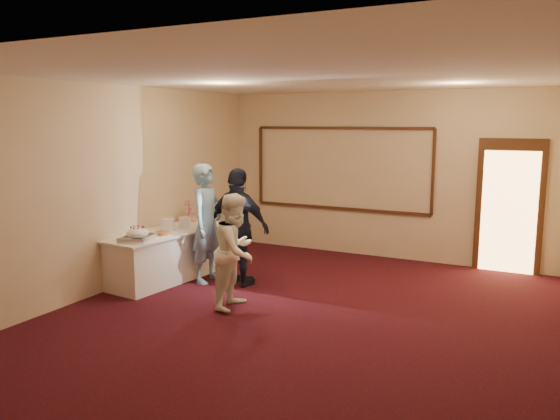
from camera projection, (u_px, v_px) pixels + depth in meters
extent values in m
plane|color=black|center=(301.00, 316.00, 7.01)|extent=(7.00, 7.00, 0.00)
cube|color=beige|center=(383.00, 176.00, 9.85)|extent=(6.00, 0.04, 3.00)
cube|color=beige|center=(87.00, 266.00, 3.68)|extent=(6.00, 0.04, 3.00)
cube|color=beige|center=(119.00, 187.00, 8.10)|extent=(0.04, 7.00, 3.00)
cube|color=white|center=(303.00, 76.00, 6.53)|extent=(6.00, 7.00, 0.04)
cube|color=#382410|center=(340.00, 208.00, 10.28)|extent=(3.40, 0.04, 0.05)
cube|color=#382410|center=(341.00, 128.00, 10.04)|extent=(3.40, 0.04, 0.05)
cube|color=#382410|center=(261.00, 165.00, 10.92)|extent=(0.05, 0.04, 1.50)
cube|color=#382410|center=(433.00, 172.00, 9.40)|extent=(0.05, 0.04, 1.50)
cube|color=#382410|center=(509.00, 206.00, 8.92)|extent=(1.05, 0.06, 2.20)
cube|color=#FFBF66|center=(509.00, 212.00, 8.91)|extent=(0.85, 0.02, 2.00)
cube|color=white|center=(168.00, 256.00, 8.59)|extent=(0.96, 2.12, 0.74)
cube|color=white|center=(167.00, 232.00, 8.53)|extent=(1.06, 2.25, 0.03)
cube|color=silver|center=(138.00, 239.00, 7.83)|extent=(0.50, 0.57, 0.04)
ellipsoid|color=white|center=(137.00, 233.00, 7.82)|extent=(0.32, 0.32, 0.14)
cube|color=silver|center=(150.00, 236.00, 7.91)|extent=(0.24, 0.28, 0.01)
cylinder|color=#EA5794|center=(189.00, 211.00, 9.35)|extent=(0.02, 0.02, 0.35)
cylinder|color=#EA5794|center=(189.00, 221.00, 9.38)|extent=(0.27, 0.27, 0.01)
cylinder|color=#EA5794|center=(189.00, 213.00, 9.35)|extent=(0.20, 0.20, 0.01)
cylinder|color=#EA5794|center=(188.00, 205.00, 9.33)|extent=(0.14, 0.14, 0.01)
cylinder|color=white|center=(168.00, 225.00, 8.63)|extent=(0.20, 0.20, 0.17)
cylinder|color=white|center=(168.00, 219.00, 8.62)|extent=(0.21, 0.21, 0.01)
cylinder|color=white|center=(185.00, 223.00, 8.79)|extent=(0.20, 0.20, 0.16)
cylinder|color=white|center=(185.00, 218.00, 8.77)|extent=(0.21, 0.21, 0.01)
cylinder|color=white|center=(162.00, 235.00, 8.21)|extent=(0.27, 0.27, 0.01)
cylinder|color=brown|center=(162.00, 233.00, 8.21)|extent=(0.23, 0.23, 0.04)
imported|color=#79A8C6|center=(207.00, 223.00, 8.38)|extent=(0.47, 0.69, 1.84)
imported|color=white|center=(236.00, 251.00, 7.24)|extent=(0.64, 0.79, 1.54)
imported|color=black|center=(239.00, 227.00, 8.18)|extent=(1.07, 0.50, 1.79)
cube|color=white|center=(241.00, 201.00, 7.85)|extent=(0.08, 0.05, 0.05)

